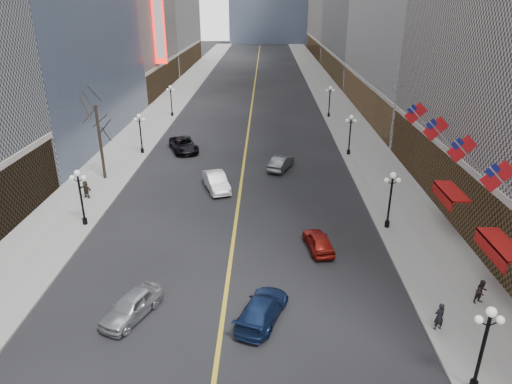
{
  "coord_description": "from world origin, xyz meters",
  "views": [
    {
      "loc": [
        2.3,
        -1.72,
        16.48
      ],
      "look_at": [
        1.86,
        19.29,
        7.55
      ],
      "focal_mm": 32.0,
      "sensor_mm": 36.0,
      "label": 1
    }
  ],
  "objects_px": {
    "streetlamp_east_0": "(484,341)",
    "car_nb_far": "(184,145)",
    "streetlamp_west_3": "(171,98)",
    "car_nb_mid": "(216,182)",
    "car_sb_near": "(262,309)",
    "streetlamp_east_2": "(350,131)",
    "streetlamp_east_3": "(330,98)",
    "car_sb_far": "(281,163)",
    "ped_ne_corner": "(439,316)",
    "streetlamp_east_1": "(391,194)",
    "streetlamp_west_1": "(80,192)",
    "streetlamp_west_2": "(140,129)",
    "car_sb_mid": "(318,241)",
    "car_nb_near": "(131,306)"
  },
  "relations": [
    {
      "from": "car_nb_far",
      "to": "car_sb_mid",
      "type": "relative_size",
      "value": 1.46
    },
    {
      "from": "car_nb_mid",
      "to": "ped_ne_corner",
      "type": "distance_m",
      "value": 23.88
    },
    {
      "from": "streetlamp_west_3",
      "to": "car_sb_near",
      "type": "distance_m",
      "value": 49.17
    },
    {
      "from": "car_nb_mid",
      "to": "ped_ne_corner",
      "type": "bearing_deg",
      "value": -73.9
    },
    {
      "from": "streetlamp_east_3",
      "to": "car_nb_near",
      "type": "xyz_separation_m",
      "value": [
        -16.87,
        -47.01,
        -2.19
      ]
    },
    {
      "from": "streetlamp_east_2",
      "to": "car_sb_near",
      "type": "relative_size",
      "value": 0.96
    },
    {
      "from": "streetlamp_west_2",
      "to": "car_sb_mid",
      "type": "height_order",
      "value": "streetlamp_west_2"
    },
    {
      "from": "streetlamp_west_2",
      "to": "car_nb_far",
      "type": "distance_m",
      "value": 5.19
    },
    {
      "from": "streetlamp_east_0",
      "to": "car_nb_far",
      "type": "xyz_separation_m",
      "value": [
        -19.0,
        35.15,
        -2.11
      ]
    },
    {
      "from": "streetlamp_east_1",
      "to": "streetlamp_west_2",
      "type": "relative_size",
      "value": 1.0
    },
    {
      "from": "car_nb_far",
      "to": "car_sb_mid",
      "type": "distance_m",
      "value": 26.13
    },
    {
      "from": "streetlamp_west_3",
      "to": "streetlamp_east_3",
      "type": "bearing_deg",
      "value": 0.0
    },
    {
      "from": "streetlamp_west_1",
      "to": "car_sb_near",
      "type": "relative_size",
      "value": 0.96
    },
    {
      "from": "streetlamp_west_3",
      "to": "ped_ne_corner",
      "type": "height_order",
      "value": "streetlamp_west_3"
    },
    {
      "from": "streetlamp_west_1",
      "to": "car_nb_far",
      "type": "relative_size",
      "value": 0.8
    },
    {
      "from": "car_sb_near",
      "to": "car_sb_mid",
      "type": "xyz_separation_m",
      "value": [
        3.92,
        7.76,
        -0.02
      ]
    },
    {
      "from": "streetlamp_east_0",
      "to": "ped_ne_corner",
      "type": "height_order",
      "value": "streetlamp_east_0"
    },
    {
      "from": "streetlamp_west_1",
      "to": "car_sb_near",
      "type": "xyz_separation_m",
      "value": [
        14.01,
        -11.08,
        -2.22
      ]
    },
    {
      "from": "car_nb_near",
      "to": "car_sb_near",
      "type": "bearing_deg",
      "value": 23.58
    },
    {
      "from": "streetlamp_east_3",
      "to": "streetlamp_east_1",
      "type": "bearing_deg",
      "value": -90.0
    },
    {
      "from": "streetlamp_east_0",
      "to": "streetlamp_east_3",
      "type": "xyz_separation_m",
      "value": [
        0.0,
        52.0,
        0.0
      ]
    },
    {
      "from": "car_nb_near",
      "to": "car_sb_near",
      "type": "relative_size",
      "value": 0.89
    },
    {
      "from": "streetlamp_east_3",
      "to": "car_sb_far",
      "type": "distance_m",
      "value": 24.2
    },
    {
      "from": "streetlamp_east_2",
      "to": "car_nb_far",
      "type": "relative_size",
      "value": 0.8
    },
    {
      "from": "car_sb_near",
      "to": "streetlamp_west_3",
      "type": "bearing_deg",
      "value": -53.58
    },
    {
      "from": "streetlamp_east_2",
      "to": "car_nb_far",
      "type": "distance_m",
      "value": 19.15
    },
    {
      "from": "streetlamp_west_1",
      "to": "car_sb_mid",
      "type": "distance_m",
      "value": 18.37
    },
    {
      "from": "streetlamp_east_0",
      "to": "streetlamp_east_1",
      "type": "relative_size",
      "value": 1.0
    },
    {
      "from": "streetlamp_west_2",
      "to": "car_sb_near",
      "type": "height_order",
      "value": "streetlamp_west_2"
    },
    {
      "from": "streetlamp_east_3",
      "to": "car_sb_near",
      "type": "height_order",
      "value": "streetlamp_east_3"
    },
    {
      "from": "streetlamp_east_3",
      "to": "car_nb_mid",
      "type": "height_order",
      "value": "streetlamp_east_3"
    },
    {
      "from": "car_nb_near",
      "to": "car_sb_near",
      "type": "distance_m",
      "value": 7.28
    },
    {
      "from": "car_sb_mid",
      "to": "car_sb_far",
      "type": "xyz_separation_m",
      "value": [
        -2.17,
        16.53,
        0.06
      ]
    },
    {
      "from": "streetlamp_east_3",
      "to": "car_sb_far",
      "type": "relative_size",
      "value": 1.03
    },
    {
      "from": "car_sb_near",
      "to": "streetlamp_east_2",
      "type": "bearing_deg",
      "value": -88.4
    },
    {
      "from": "streetlamp_east_1",
      "to": "car_sb_near",
      "type": "height_order",
      "value": "streetlamp_east_1"
    },
    {
      "from": "streetlamp_west_3",
      "to": "car_nb_mid",
      "type": "bearing_deg",
      "value": -71.37
    },
    {
      "from": "streetlamp_east_2",
      "to": "streetlamp_west_3",
      "type": "bearing_deg",
      "value": 142.67
    },
    {
      "from": "streetlamp_east_2",
      "to": "car_nb_mid",
      "type": "height_order",
      "value": "streetlamp_east_2"
    },
    {
      "from": "car_nb_near",
      "to": "car_nb_mid",
      "type": "relative_size",
      "value": 0.87
    },
    {
      "from": "car_nb_mid",
      "to": "car_sb_near",
      "type": "relative_size",
      "value": 1.02
    },
    {
      "from": "streetlamp_east_0",
      "to": "streetlamp_west_1",
      "type": "distance_m",
      "value": 28.51
    },
    {
      "from": "streetlamp_east_2",
      "to": "car_nb_far",
      "type": "xyz_separation_m",
      "value": [
        -19.0,
        1.15,
        -2.11
      ]
    },
    {
      "from": "streetlamp_east_1",
      "to": "streetlamp_west_1",
      "type": "xyz_separation_m",
      "value": [
        -23.6,
        0.0,
        0.0
      ]
    },
    {
      "from": "streetlamp_east_0",
      "to": "streetlamp_east_3",
      "type": "height_order",
      "value": "same"
    },
    {
      "from": "car_nb_near",
      "to": "car_sb_mid",
      "type": "height_order",
      "value": "car_nb_near"
    },
    {
      "from": "streetlamp_east_2",
      "to": "car_nb_near",
      "type": "distance_m",
      "value": 33.63
    },
    {
      "from": "streetlamp_east_0",
      "to": "streetlamp_east_1",
      "type": "bearing_deg",
      "value": 90.0
    },
    {
      "from": "car_sb_mid",
      "to": "streetlamp_west_1",
      "type": "bearing_deg",
      "value": -20.49
    },
    {
      "from": "car_nb_far",
      "to": "streetlamp_west_3",
      "type": "bearing_deg",
      "value": 83.29
    }
  ]
}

